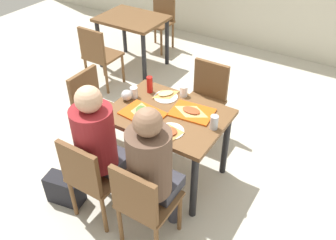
{
  "coord_description": "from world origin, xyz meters",
  "views": [
    {
      "loc": [
        1.31,
        -2.11,
        2.52
      ],
      "look_at": [
        0.0,
        0.0,
        0.66
      ],
      "focal_mm": 37.86,
      "sensor_mm": 36.0,
      "label": 1
    }
  ],
  "objects_px": {
    "main_table": "(168,124)",
    "plastic_cup_a": "(184,91)",
    "chair_near_right": "(143,202)",
    "paper_plate_center": "(166,97)",
    "tray_red_far": "(192,112)",
    "plastic_cup_b": "(150,129)",
    "background_table": "(132,26)",
    "chair_left_end": "(94,105)",
    "background_chair_far": "(161,18)",
    "pizza_slice_a": "(141,110)",
    "soda_can": "(214,122)",
    "condiment_bottle": "(150,85)",
    "chair_near_left": "(91,175)",
    "handbag": "(65,189)",
    "background_chair_near": "(98,54)",
    "pizza_slice_d": "(169,132)",
    "chair_far_side": "(206,96)",
    "plastic_cup_c": "(134,92)",
    "tray_red_near": "(143,114)",
    "paper_plate_near_edge": "(171,131)",
    "pizza_slice_b": "(191,111)",
    "foil_bundle": "(127,95)",
    "person_in_brown_jacket": "(153,166)",
    "person_in_red": "(99,142)",
    "pizza_slice_c": "(166,94)"
  },
  "relations": [
    {
      "from": "tray_red_far",
      "to": "plastic_cup_b",
      "type": "bearing_deg",
      "value": -109.55
    },
    {
      "from": "plastic_cup_a",
      "to": "background_chair_far",
      "type": "relative_size",
      "value": 0.12
    },
    {
      "from": "plastic_cup_a",
      "to": "soda_can",
      "type": "xyz_separation_m",
      "value": [
        0.45,
        -0.3,
        0.01
      ]
    },
    {
      "from": "pizza_slice_d",
      "to": "plastic_cup_c",
      "type": "relative_size",
      "value": 2.42
    },
    {
      "from": "paper_plate_near_edge",
      "to": "pizza_slice_d",
      "type": "height_order",
      "value": "pizza_slice_d"
    },
    {
      "from": "pizza_slice_a",
      "to": "condiment_bottle",
      "type": "bearing_deg",
      "value": 111.08
    },
    {
      "from": "tray_red_far",
      "to": "chair_near_right",
      "type": "bearing_deg",
      "value": -85.02
    },
    {
      "from": "chair_far_side",
      "to": "plastic_cup_a",
      "type": "bearing_deg",
      "value": -93.27
    },
    {
      "from": "chair_far_side",
      "to": "plastic_cup_a",
      "type": "height_order",
      "value": "chair_far_side"
    },
    {
      "from": "background_chair_near",
      "to": "soda_can",
      "type": "bearing_deg",
      "value": -23.8
    },
    {
      "from": "paper_plate_center",
      "to": "condiment_bottle",
      "type": "distance_m",
      "value": 0.19
    },
    {
      "from": "chair_near_left",
      "to": "paper_plate_center",
      "type": "xyz_separation_m",
      "value": [
        0.1,
        0.96,
        0.24
      ]
    },
    {
      "from": "chair_near_left",
      "to": "pizza_slice_c",
      "type": "distance_m",
      "value": 1.02
    },
    {
      "from": "main_table",
      "to": "plastic_cup_a",
      "type": "relative_size",
      "value": 10.04
    },
    {
      "from": "chair_far_side",
      "to": "person_in_red",
      "type": "bearing_deg",
      "value": -100.41
    },
    {
      "from": "plastic_cup_a",
      "to": "background_chair_near",
      "type": "bearing_deg",
      "value": 159.15
    },
    {
      "from": "foil_bundle",
      "to": "background_chair_near",
      "type": "bearing_deg",
      "value": 141.75
    },
    {
      "from": "condiment_bottle",
      "to": "paper_plate_near_edge",
      "type": "bearing_deg",
      "value": -40.38
    },
    {
      "from": "pizza_slice_a",
      "to": "soda_can",
      "type": "bearing_deg",
      "value": 11.86
    },
    {
      "from": "person_in_red",
      "to": "condiment_bottle",
      "type": "height_order",
      "value": "person_in_red"
    },
    {
      "from": "plastic_cup_b",
      "to": "background_chair_near",
      "type": "relative_size",
      "value": 0.12
    },
    {
      "from": "pizza_slice_c",
      "to": "plastic_cup_b",
      "type": "height_order",
      "value": "plastic_cup_b"
    },
    {
      "from": "person_in_brown_jacket",
      "to": "handbag",
      "type": "relative_size",
      "value": 3.91
    },
    {
      "from": "paper_plate_center",
      "to": "pizza_slice_d",
      "type": "relative_size",
      "value": 0.91
    },
    {
      "from": "plastic_cup_a",
      "to": "background_chair_far",
      "type": "height_order",
      "value": "background_chair_far"
    },
    {
      "from": "foil_bundle",
      "to": "background_chair_near",
      "type": "height_order",
      "value": "background_chair_near"
    },
    {
      "from": "pizza_slice_d",
      "to": "chair_far_side",
      "type": "bearing_deg",
      "value": 98.99
    },
    {
      "from": "handbag",
      "to": "background_chair_near",
      "type": "xyz_separation_m",
      "value": [
        -1.02,
        1.69,
        0.35
      ]
    },
    {
      "from": "person_in_brown_jacket",
      "to": "tray_red_near",
      "type": "height_order",
      "value": "person_in_brown_jacket"
    },
    {
      "from": "person_in_red",
      "to": "plastic_cup_a",
      "type": "relative_size",
      "value": 12.52
    },
    {
      "from": "chair_near_right",
      "to": "main_table",
      "type": "bearing_deg",
      "value": 108.44
    },
    {
      "from": "paper_plate_near_edge",
      "to": "plastic_cup_a",
      "type": "xyz_separation_m",
      "value": [
        -0.18,
        0.52,
        0.05
      ]
    },
    {
      "from": "background_chair_near",
      "to": "pizza_slice_d",
      "type": "bearing_deg",
      "value": -33.01
    },
    {
      "from": "paper_plate_center",
      "to": "plastic_cup_b",
      "type": "height_order",
      "value": "plastic_cup_b"
    },
    {
      "from": "plastic_cup_c",
      "to": "tray_red_near",
      "type": "bearing_deg",
      "value": -39.22
    },
    {
      "from": "main_table",
      "to": "pizza_slice_d",
      "type": "xyz_separation_m",
      "value": [
        0.16,
        -0.23,
        0.13
      ]
    },
    {
      "from": "chair_far_side",
      "to": "background_chair_near",
      "type": "distance_m",
      "value": 1.63
    },
    {
      "from": "soda_can",
      "to": "condiment_bottle",
      "type": "bearing_deg",
      "value": 166.24
    },
    {
      "from": "chair_near_right",
      "to": "paper_plate_center",
      "type": "height_order",
      "value": "chair_near_right"
    },
    {
      "from": "soda_can",
      "to": "background_chair_near",
      "type": "distance_m",
      "value": 2.25
    },
    {
      "from": "background_table",
      "to": "chair_left_end",
      "type": "bearing_deg",
      "value": -66.16
    },
    {
      "from": "chair_near_left",
      "to": "paper_plate_near_edge",
      "type": "height_order",
      "value": "chair_near_left"
    },
    {
      "from": "chair_left_end",
      "to": "person_in_brown_jacket",
      "type": "distance_m",
      "value": 1.32
    },
    {
      "from": "pizza_slice_c",
      "to": "plastic_cup_b",
      "type": "relative_size",
      "value": 2.42
    },
    {
      "from": "chair_near_right",
      "to": "person_in_red",
      "type": "distance_m",
      "value": 0.58
    },
    {
      "from": "chair_near_left",
      "to": "chair_far_side",
      "type": "xyz_separation_m",
      "value": [
        0.25,
        1.51,
        0.0
      ]
    },
    {
      "from": "tray_red_far",
      "to": "pizza_slice_b",
      "type": "bearing_deg",
      "value": -153.89
    },
    {
      "from": "pizza_slice_b",
      "to": "background_chair_near",
      "type": "relative_size",
      "value": 0.28
    },
    {
      "from": "chair_near_right",
      "to": "foil_bundle",
      "type": "bearing_deg",
      "value": 132.7
    },
    {
      "from": "chair_near_right",
      "to": "plastic_cup_a",
      "type": "distance_m",
      "value": 1.14
    }
  ]
}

